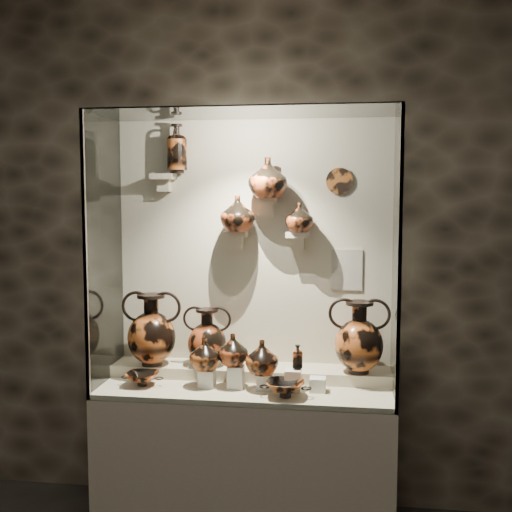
{
  "coord_description": "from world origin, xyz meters",
  "views": [
    {
      "loc": [
        0.58,
        -1.42,
        1.94
      ],
      "look_at": [
        0.05,
        2.25,
        1.58
      ],
      "focal_mm": 45.0,
      "sensor_mm": 36.0,
      "label": 1
    }
  ],
  "objects": [
    {
      "name": "kylix_right",
      "position": [
        0.25,
        2.01,
        0.88
      ],
      "size": [
        0.28,
        0.24,
        0.11
      ],
      "primitive_type": null,
      "rotation": [
        0.0,
        0.0,
        0.02
      ],
      "color": "#A04C1E",
      "rests_on": "front_tier"
    },
    {
      "name": "wall_back",
      "position": [
        0.0,
        2.5,
        1.6
      ],
      "size": [
        5.0,
        0.02,
        3.2
      ],
      "primitive_type": "cube",
      "color": "black",
      "rests_on": "ground"
    },
    {
      "name": "wall_plate",
      "position": [
        0.52,
        2.47,
        2.02
      ],
      "size": [
        0.16,
        0.02,
        0.16
      ],
      "primitive_type": "cylinder",
      "rotation": [
        1.57,
        0.0,
        0.0
      ],
      "color": "#934B1D",
      "rests_on": "back_panel"
    },
    {
      "name": "pedestal_c",
      "position": [
        0.12,
        2.13,
        0.88
      ],
      "size": [
        0.09,
        0.09,
        0.09
      ],
      "primitive_type": "cube",
      "color": "silver",
      "rests_on": "front_tier"
    },
    {
      "name": "glass_right",
      "position": [
        0.85,
        2.18,
        1.6
      ],
      "size": [
        0.01,
        0.6,
        1.6
      ],
      "primitive_type": "cube",
      "color": "white",
      "rests_on": "plinth"
    },
    {
      "name": "glass_top",
      "position": [
        0.0,
        2.18,
        2.4
      ],
      "size": [
        1.7,
        0.6,
        0.01
      ],
      "primitive_type": "cube",
      "color": "white",
      "rests_on": "back_panel"
    },
    {
      "name": "bracket_cc",
      "position": [
        0.28,
        2.42,
        1.7
      ],
      "size": [
        0.14,
        0.12,
        0.04
      ],
      "primitive_type": "cube",
      "color": "#C1B79C",
      "rests_on": "back_panel"
    },
    {
      "name": "back_panel",
      "position": [
        0.0,
        2.5,
        1.6
      ],
      "size": [
        1.7,
        0.03,
        1.6
      ],
      "primitive_type": "cube",
      "color": "#C1B79C",
      "rests_on": "plinth"
    },
    {
      "name": "amphora_right",
      "position": [
        0.65,
        2.3,
        1.11
      ],
      "size": [
        0.4,
        0.4,
        0.43
      ],
      "primitive_type": null,
      "rotation": [
        0.0,
        0.0,
        -0.19
      ],
      "color": "#A04C1E",
      "rests_on": "rear_tier"
    },
    {
      "name": "amphora_mid",
      "position": [
        -0.26,
        2.33,
        1.08
      ],
      "size": [
        0.37,
        0.37,
        0.35
      ],
      "primitive_type": null,
      "rotation": [
        0.0,
        0.0,
        0.38
      ],
      "color": "#A03F1C",
      "rests_on": "rear_tier"
    },
    {
      "name": "bracket_ul",
      "position": [
        -0.55,
        2.42,
        2.05
      ],
      "size": [
        0.14,
        0.12,
        0.04
      ],
      "primitive_type": "cube",
      "color": "#C1B79C",
      "rests_on": "back_panel"
    },
    {
      "name": "amphora_left",
      "position": [
        -0.6,
        2.29,
        1.12
      ],
      "size": [
        0.44,
        0.44,
        0.44
      ],
      "primitive_type": null,
      "rotation": [
        0.0,
        0.0,
        0.31
      ],
      "color": "#A04C1E",
      "rests_on": "rear_tier"
    },
    {
      "name": "bracket_ca",
      "position": [
        -0.1,
        2.42,
        1.7
      ],
      "size": [
        0.14,
        0.12,
        0.04
      ],
      "primitive_type": "cube",
      "color": "#C1B79C",
      "rests_on": "back_panel"
    },
    {
      "name": "ovoid_vase_b",
      "position": [
        0.1,
        2.35,
        2.04
      ],
      "size": [
        0.29,
        0.29,
        0.24
      ],
      "primitive_type": "imported",
      "rotation": [
        0.0,
        0.0,
        0.32
      ],
      "color": "#A03F1C",
      "rests_on": "bracket_cb"
    },
    {
      "name": "ovoid_vase_a",
      "position": [
        -0.08,
        2.37,
        1.83
      ],
      "size": [
        0.26,
        0.26,
        0.22
      ],
      "primitive_type": "imported",
      "rotation": [
        0.0,
        0.0,
        -0.28
      ],
      "color": "#A03F1C",
      "rests_on": "bracket_ca"
    },
    {
      "name": "jug_b",
      "position": [
        -0.07,
        2.14,
        1.05
      ],
      "size": [
        0.23,
        0.23,
        0.18
      ],
      "primitive_type": "imported",
      "rotation": [
        0.0,
        0.0,
        0.39
      ],
      "color": "#A03F1C",
      "rests_on": "pedestal_b"
    },
    {
      "name": "jug_a",
      "position": [
        -0.23,
        2.13,
        1.02
      ],
      "size": [
        0.21,
        0.21,
        0.19
      ],
      "primitive_type": "imported",
      "rotation": [
        0.0,
        0.0,
        0.22
      ],
      "color": "#A04C1E",
      "rests_on": "pedestal_a"
    },
    {
      "name": "bracket_cb",
      "position": [
        0.1,
        2.42,
        1.9
      ],
      "size": [
        0.1,
        0.12,
        0.04
      ],
      "primitive_type": "cube",
      "color": "#C1B79C",
      "rests_on": "back_panel"
    },
    {
      "name": "ovoid_vase_c",
      "position": [
        0.29,
        2.39,
        1.81
      ],
      "size": [
        0.18,
        0.18,
        0.18
      ],
      "primitive_type": "imported",
      "rotation": [
        0.0,
        0.0,
        0.09
      ],
      "color": "#A03F1C",
      "rests_on": "bracket_cc"
    },
    {
      "name": "glass_front",
      "position": [
        0.0,
        1.88,
        1.6
      ],
      "size": [
        1.7,
        0.01,
        1.6
      ],
      "primitive_type": "cube",
      "color": "white",
      "rests_on": "plinth"
    },
    {
      "name": "pedestal_d",
      "position": [
        0.28,
        2.13,
        0.89
      ],
      "size": [
        0.09,
        0.09,
        0.12
      ],
      "primitive_type": "cube",
      "color": "silver",
      "rests_on": "front_tier"
    },
    {
      "name": "info_placard",
      "position": [
        0.57,
        2.47,
        1.48
      ],
      "size": [
        0.19,
        0.01,
        0.25
      ],
      "primitive_type": "cube",
      "color": "beige",
      "rests_on": "back_panel"
    },
    {
      "name": "pedestal_a",
      "position": [
        -0.22,
        2.13,
        0.88
      ],
      "size": [
        0.09,
        0.09,
        0.1
      ],
      "primitive_type": "cube",
      "color": "silver",
      "rests_on": "front_tier"
    },
    {
      "name": "front_tier",
      "position": [
        0.0,
        2.18,
        0.82
      ],
      "size": [
        1.68,
        0.58,
        0.03
      ],
      "primitive_type": "cube",
      "color": "beige",
      "rests_on": "plinth"
    },
    {
      "name": "kylix_left",
      "position": [
        -0.6,
        2.09,
        0.88
      ],
      "size": [
        0.26,
        0.23,
        0.1
      ],
      "primitive_type": null,
      "rotation": [
        0.0,
        0.0,
        0.1
      ],
      "color": "#A03F1C",
      "rests_on": "front_tier"
    },
    {
      "name": "pedestal_e",
      "position": [
        0.42,
        2.13,
        0.87
      ],
      "size": [
        0.09,
        0.09,
        0.08
      ],
      "primitive_type": "cube",
      "color": "silver",
      "rests_on": "front_tier"
    },
    {
      "name": "rear_tier",
      "position": [
        0.0,
        2.35,
        0.85
      ],
      "size": [
        1.7,
        0.25,
        0.1
      ],
      "primitive_type": "cube",
      "color": "beige",
      "rests_on": "plinth"
    },
    {
      "name": "frame_post_left",
      "position": [
        -0.84,
        1.89,
        1.6
      ],
      "size": [
        0.02,
        0.02,
        1.6
      ],
      "primitive_type": "cube",
      "color": "gray",
      "rests_on": "plinth"
    },
    {
      "name": "frame_post_right",
      "position": [
        0.84,
        1.89,
        1.6
      ],
      "size": [
        0.02,
        0.02,
        1.6
      ],
      "primitive_type": "cube",
      "color": "gray",
      "rests_on": "plinth"
    },
    {
      "name": "pedestal_b",
      "position": [
        -0.05,
        2.13,
        0.9
      ],
      "size": [
        0.09,
        0.09,
        0.13
      ],
      "primitive_type": "cube",
      "color": "silver",
      "rests_on": "front_tier"
    },
    {
      "name": "lekythos_small",
      "position": [
        0.3,
        2.15,
        1.03
      ],
      "size": [
        0.09,
        0.09,
        0.16
      ],
      "primitive_type": null,
      "rotation": [
        0.0,
        0.0,
        0.27
      ],
      "color": "#A03F1C",
      "rests_on": "pedestal_d"
    },
    {
      "name": "glass_left",
      "position": [
        -0.85,
        2.18,
        1.6
      ],
      "size": [
        0.01,
        0.6,
        1.6
      ],
      "primitive_type": "cube",
      "color": "white",
      "rests_on": "plinth"
    },
    {
      "name": "lekythos_tall",
      "position": [
        -0.46,
        2.4,
        2.24
      ],
      "size": [
        0.18,
        0.18,
        0.34
      ],
      "primitive_type": null,
      "rotation": [
        0.0,
        0.0,
        -0.39
      ],
      "color": "#A04C1E",
      "rests_on": "bracket_ul"
    },
    {
      "name": "jug_c",
      "position": [
        0.1,
        2.11,
        1.02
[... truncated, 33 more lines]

